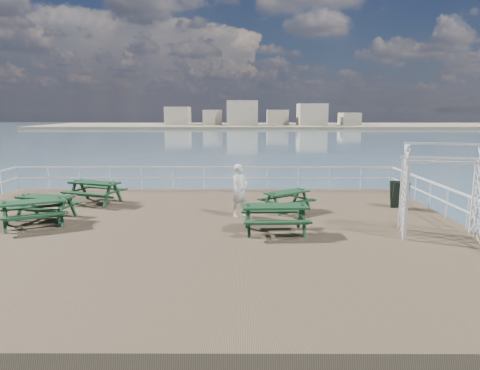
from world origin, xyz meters
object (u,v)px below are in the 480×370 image
Objects in this scene: picnic_table_a at (33,208)px; picnic_table_e at (275,213)px; picnic_table_b at (95,188)px; picnic_table_d at (46,202)px; trellis_arbor at (441,196)px; person at (240,190)px; picnic_table_c at (287,197)px.

picnic_table_a is 1.18× the size of picnic_table_e.
picnic_table_d is (-0.82, -2.55, -0.04)m from picnic_table_b.
picnic_table_b is 1.14× the size of picnic_table_d.
trellis_arbor is (11.74, -4.60, 0.61)m from picnic_table_b.
picnic_table_e is at bearing -100.37° from person.
picnic_table_e is (-0.66, -2.84, 0.08)m from picnic_table_c.
picnic_table_b is 1.32× the size of person.
picnic_table_e is 1.11× the size of person.
picnic_table_d is at bearing 152.37° from picnic_table_c.
picnic_table_a is 0.95m from picnic_table_d.
picnic_table_b is at bearing 171.50° from trellis_arbor.
picnic_table_e reaches higher than picnic_table_c.
picnic_table_e is 0.74× the size of trellis_arbor.
trellis_arbor is 6.40m from person.
picnic_table_c is at bearing -11.43° from picnic_table_a.
picnic_table_b is 7.70m from picnic_table_c.
picnic_table_b is 1.18× the size of picnic_table_e.
trellis_arbor is (12.54, -1.11, 0.63)m from picnic_table_a.
trellis_arbor is at bearing -1.55° from picnic_table_b.
person is (-1.09, 2.03, 0.31)m from picnic_table_e.
picnic_table_b reaches higher than picnic_table_e.
trellis_arbor is (4.82, -0.41, 0.62)m from picnic_table_e.
picnic_table_d is at bearing 65.63° from picnic_table_a.
person reaches higher than picnic_table_e.
picnic_table_b is at bearing 134.18° from picnic_table_c.
picnic_table_a is 1.14× the size of picnic_table_d.
picnic_table_c is 2.91m from picnic_table_e.
picnic_table_c is at bearing 73.91° from picnic_table_e.
picnic_table_c is 8.49m from picnic_table_d.
picnic_table_b is 1.11× the size of picnic_table_c.
picnic_table_a is 3.58m from picnic_table_b.
picnic_table_a is at bearing -172.15° from trellis_arbor.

